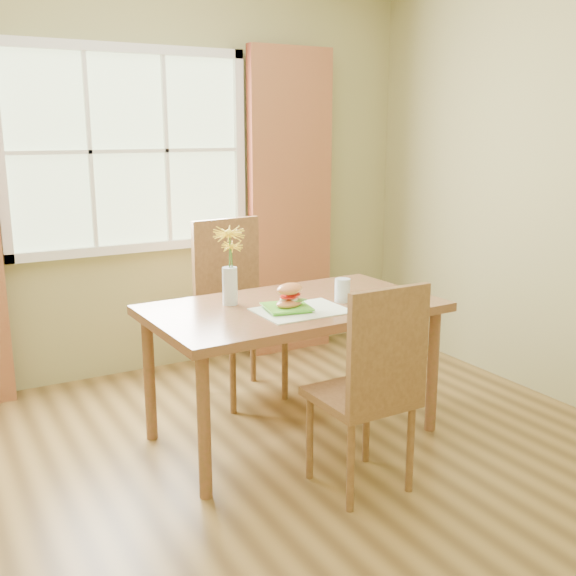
# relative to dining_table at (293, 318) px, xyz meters

# --- Properties ---
(room) EXTENTS (4.24, 3.84, 2.74)m
(room) POSITION_rel_dining_table_xyz_m (-0.43, -0.49, 0.69)
(room) COLOR olive
(room) RESTS_ON ground
(window) EXTENTS (1.62, 0.06, 1.32)m
(window) POSITION_rel_dining_table_xyz_m (-0.43, 1.38, 0.84)
(window) COLOR #B9D29F
(window) RESTS_ON room
(curtain_right) EXTENTS (0.65, 0.08, 2.20)m
(curtain_right) POSITION_rel_dining_table_xyz_m (0.72, 1.29, 0.44)
(curtain_right) COLOR maroon
(curtain_right) RESTS_ON room
(dining_table) EXTENTS (1.55, 0.90, 0.74)m
(dining_table) POSITION_rel_dining_table_xyz_m (0.00, 0.00, 0.00)
(dining_table) COLOR brown
(dining_table) RESTS_ON room
(chair_near) EXTENTS (0.42, 0.42, 1.00)m
(chair_near) POSITION_rel_dining_table_xyz_m (0.00, -0.71, -0.12)
(chair_near) COLOR brown
(chair_near) RESTS_ON room
(chair_far) EXTENTS (0.50, 0.50, 1.10)m
(chair_far) POSITION_rel_dining_table_xyz_m (-0.01, 0.72, -0.06)
(chair_far) COLOR brown
(chair_far) RESTS_ON room
(placemat) EXTENTS (0.45, 0.33, 0.01)m
(placemat) POSITION_rel_dining_table_xyz_m (-0.04, -0.14, 0.08)
(placemat) COLOR silver
(placemat) RESTS_ON dining_table
(plate) EXTENTS (0.26, 0.26, 0.01)m
(plate) POSITION_rel_dining_table_xyz_m (-0.09, -0.10, 0.09)
(plate) COLOR #5DD334
(plate) RESTS_ON placemat
(croissant_sandwich) EXTENTS (0.20, 0.17, 0.12)m
(croissant_sandwich) POSITION_rel_dining_table_xyz_m (-0.08, -0.10, 0.15)
(croissant_sandwich) COLOR #D68949
(croissant_sandwich) RESTS_ON plate
(water_glass) EXTENTS (0.08, 0.08, 0.12)m
(water_glass) POSITION_rel_dining_table_xyz_m (0.25, -0.08, 0.14)
(water_glass) COLOR silver
(water_glass) RESTS_ON dining_table
(flower_vase) EXTENTS (0.17, 0.17, 0.41)m
(flower_vase) POSITION_rel_dining_table_xyz_m (-0.29, 0.16, 0.32)
(flower_vase) COLOR silver
(flower_vase) RESTS_ON dining_table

